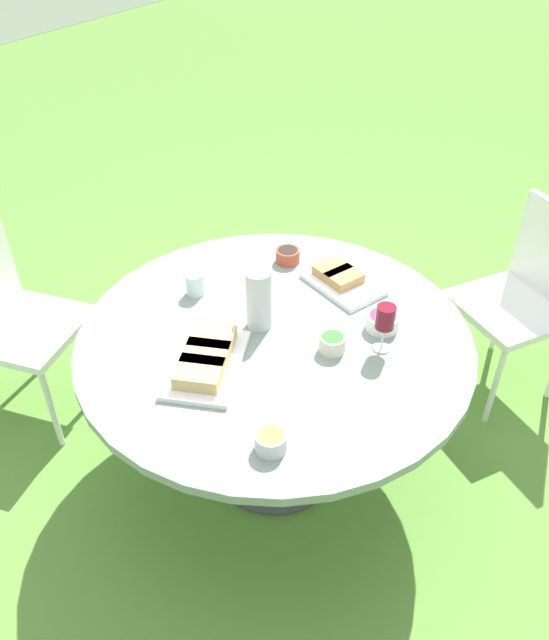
# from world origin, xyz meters

# --- Properties ---
(ground_plane) EXTENTS (40.00, 40.00, 0.00)m
(ground_plane) POSITION_xyz_m (0.00, 0.00, 0.00)
(ground_plane) COLOR #5B8C38
(dining_table) EXTENTS (1.41, 1.41, 0.70)m
(dining_table) POSITION_xyz_m (0.00, 0.00, 0.61)
(dining_table) COLOR #4C4C51
(dining_table) RESTS_ON ground_plane
(chair_near_left) EXTENTS (0.59, 0.60, 0.89)m
(chair_near_left) POSITION_xyz_m (1.04, -0.67, 0.52)
(chair_near_left) COLOR white
(chair_near_left) RESTS_ON ground_plane
(chair_near_right) EXTENTS (0.53, 0.52, 0.89)m
(chair_near_right) POSITION_xyz_m (-0.29, 1.15, 0.52)
(chair_near_right) COLOR white
(chair_near_right) RESTS_ON ground_plane
(water_pitcher) EXTENTS (0.10, 0.09, 0.23)m
(water_pitcher) POSITION_xyz_m (0.01, 0.07, 0.82)
(water_pitcher) COLOR silver
(water_pitcher) RESTS_ON dining_table
(wine_glass) EXTENTS (0.07, 0.07, 0.18)m
(wine_glass) POSITION_xyz_m (0.12, -0.36, 0.83)
(wine_glass) COLOR silver
(wine_glass) RESTS_ON dining_table
(platter_bread_main) EXTENTS (0.43, 0.35, 0.07)m
(platter_bread_main) POSITION_xyz_m (-0.27, 0.10, 0.73)
(platter_bread_main) COLOR white
(platter_bread_main) RESTS_ON dining_table
(platter_charcuterie) EXTENTS (0.30, 0.36, 0.06)m
(platter_charcuterie) POSITION_xyz_m (0.40, -0.06, 0.73)
(platter_charcuterie) COLOR white
(platter_charcuterie) RESTS_ON dining_table
(bowl_fries) EXTENTS (0.09, 0.09, 0.06)m
(bowl_fries) POSITION_xyz_m (-0.46, -0.27, 0.74)
(bowl_fries) COLOR silver
(bowl_fries) RESTS_ON dining_table
(bowl_salad) EXTENTS (0.09, 0.09, 0.06)m
(bowl_salad) POSITION_xyz_m (0.03, -0.22, 0.74)
(bowl_salad) COLOR beige
(bowl_salad) RESTS_ON dining_table
(bowl_olives) EXTENTS (0.10, 0.10, 0.06)m
(bowl_olives) POSITION_xyz_m (0.43, 0.21, 0.74)
(bowl_olives) COLOR #B74733
(bowl_olives) RESTS_ON dining_table
(bowl_dip_red) EXTENTS (0.12, 0.12, 0.06)m
(bowl_dip_red) POSITION_xyz_m (0.23, -0.31, 0.74)
(bowl_dip_red) COLOR white
(bowl_dip_red) RESTS_ON dining_table
(cup_water_near) EXTENTS (0.07, 0.07, 0.09)m
(cup_water_near) POSITION_xyz_m (0.04, 0.39, 0.75)
(cup_water_near) COLOR silver
(cup_water_near) RESTS_ON dining_table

